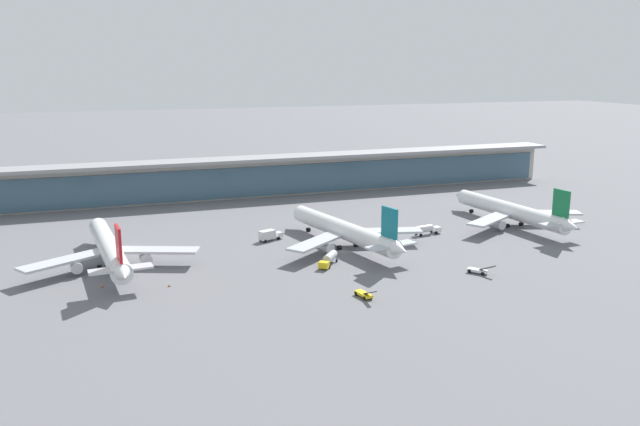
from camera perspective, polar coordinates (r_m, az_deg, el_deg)
The scene contains 12 objects.
ground_plane at distance 174.74m, azimuth 1.99°, elevation -3.43°, with size 1200.00×1200.00×0.00m, color slate.
airliner_left_stand at distance 168.90m, azimuth -18.06°, elevation -2.99°, with size 42.89×55.97×14.90m.
airliner_centre_stand at distance 178.03m, azimuth 2.21°, elevation -1.55°, with size 42.16×55.57×14.90m.
airliner_right_stand at distance 210.31m, azimuth 16.54°, elevation 0.17°, with size 42.88×55.97×14.90m.
service_truck_near_nose_white at distance 185.70m, azimuth -4.48°, elevation -1.93°, with size 7.63×4.87×3.10m.
service_truck_under_wing_yellow at distance 162.70m, azimuth 0.78°, elevation -4.03°, with size 7.20×8.07×2.95m.
service_truck_mid_apron_white at distance 161.06m, azimuth 13.76°, elevation -4.93°, with size 5.06×6.32×2.70m.
service_truck_by_tail_yellow at distance 141.13m, azimuth 3.90°, elevation -7.13°, with size 2.69×6.94×2.70m.
service_truck_on_taxiway_white at distance 194.25m, azimuth 9.37°, elevation -1.40°, with size 8.85×3.71×2.95m.
terminal_building at distance 249.27m, azimuth -4.99°, elevation 3.33°, with size 248.21×12.80×15.20m.
safety_cone_alpha at distance 151.67m, azimuth -13.13°, elevation -6.21°, with size 0.62×0.62×0.70m.
safety_cone_bravo at distance 155.54m, azimuth -18.65°, elevation -6.08°, with size 0.62×0.62×0.70m.
Camera 1 is at (-62.25, -155.74, 49.05)m, focal length 36.36 mm.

